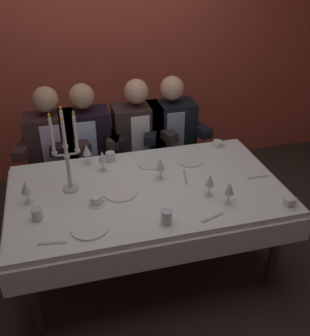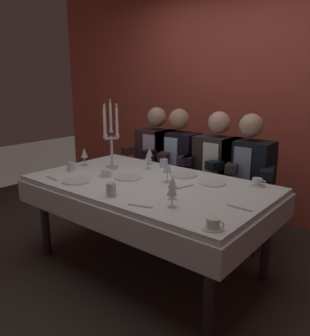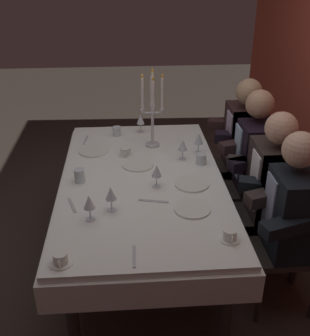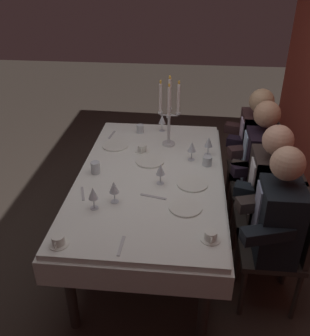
# 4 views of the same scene
# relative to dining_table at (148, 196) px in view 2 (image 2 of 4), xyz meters

# --- Properties ---
(ground_plane) EXTENTS (12.00, 12.00, 0.00)m
(ground_plane) POSITION_rel_dining_table_xyz_m (0.00, 0.00, -0.62)
(ground_plane) COLOR #352D26
(back_wall) EXTENTS (6.00, 0.12, 2.70)m
(back_wall) POSITION_rel_dining_table_xyz_m (0.00, 1.66, 0.73)
(back_wall) COLOR #C84F3D
(back_wall) RESTS_ON ground_plane
(dining_table) EXTENTS (1.94, 1.14, 0.74)m
(dining_table) POSITION_rel_dining_table_xyz_m (0.00, 0.00, 0.00)
(dining_table) COLOR white
(dining_table) RESTS_ON ground_plane
(candelabra) EXTENTS (0.19, 0.19, 0.62)m
(candelabra) POSITION_rel_dining_table_xyz_m (-0.52, 0.11, 0.42)
(candelabra) COLOR silver
(candelabra) RESTS_ON dining_table
(dinner_plate_0) EXTENTS (0.23, 0.23, 0.01)m
(dinner_plate_0) POSITION_rel_dining_table_xyz_m (0.11, 0.33, 0.13)
(dinner_plate_0) COLOR white
(dinner_plate_0) RESTS_ON dining_table
(dinner_plate_1) EXTENTS (0.23, 0.23, 0.01)m
(dinner_plate_1) POSITION_rel_dining_table_xyz_m (-0.19, -0.02, 0.13)
(dinner_plate_1) COLOR white
(dinner_plate_1) RESTS_ON dining_table
(dinner_plate_2) EXTENTS (0.22, 0.22, 0.01)m
(dinner_plate_2) POSITION_rel_dining_table_xyz_m (0.41, 0.28, 0.13)
(dinner_plate_2) COLOR white
(dinner_plate_2) RESTS_ON dining_table
(dinner_plate_3) EXTENTS (0.23, 0.23, 0.01)m
(dinner_plate_3) POSITION_rel_dining_table_xyz_m (-0.45, -0.36, 0.13)
(dinner_plate_3) COLOR white
(dinner_plate_3) RESTS_ON dining_table
(wine_glass_0) EXTENTS (0.07, 0.07, 0.16)m
(wine_glass_0) POSITION_rel_dining_table_xyz_m (-0.26, 0.31, 0.24)
(wine_glass_0) COLOR silver
(wine_glass_0) RESTS_ON dining_table
(wine_glass_1) EXTENTS (0.07, 0.07, 0.16)m
(wine_glass_1) POSITION_rel_dining_table_xyz_m (0.39, -0.20, 0.24)
(wine_glass_1) COLOR silver
(wine_glass_1) RESTS_ON dining_table
(wine_glass_2) EXTENTS (0.07, 0.07, 0.16)m
(wine_glass_2) POSITION_rel_dining_table_xyz_m (-0.36, 0.45, 0.24)
(wine_glass_2) COLOR silver
(wine_glass_2) RESTS_ON dining_table
(wine_glass_3) EXTENTS (0.07, 0.07, 0.16)m
(wine_glass_3) POSITION_rel_dining_table_xyz_m (-0.81, 0.03, 0.23)
(wine_glass_3) COLOR silver
(wine_glass_3) RESTS_ON dining_table
(wine_glass_4) EXTENTS (0.07, 0.07, 0.16)m
(wine_glass_4) POSITION_rel_dining_table_xyz_m (0.47, -0.32, 0.23)
(wine_glass_4) COLOR silver
(wine_glass_4) RESTS_ON dining_table
(wine_glass_5) EXTENTS (0.07, 0.07, 0.16)m
(wine_glass_5) POSITION_rel_dining_table_xyz_m (0.12, 0.09, 0.23)
(wine_glass_5) COLOR silver
(wine_glass_5) RESTS_ON dining_table
(water_tumbler_0) EXTENTS (0.07, 0.07, 0.08)m
(water_tumbler_0) POSITION_rel_dining_table_xyz_m (-0.75, -0.18, 0.16)
(water_tumbler_0) COLOR silver
(water_tumbler_0) RESTS_ON dining_table
(water_tumbler_1) EXTENTS (0.07, 0.07, 0.09)m
(water_tumbler_1) POSITION_rel_dining_table_xyz_m (0.02, -0.42, 0.17)
(water_tumbler_1) COLOR silver
(water_tumbler_1) RESTS_ON dining_table
(water_tumbler_2) EXTENTS (0.07, 0.07, 0.08)m
(water_tumbler_2) POSITION_rel_dining_table_xyz_m (-0.19, 0.44, 0.16)
(water_tumbler_2) COLOR silver
(water_tumbler_2) RESTS_ON dining_table
(coffee_cup_0) EXTENTS (0.13, 0.12, 0.06)m
(coffee_cup_0) POSITION_rel_dining_table_xyz_m (0.85, -0.45, 0.15)
(coffee_cup_0) COLOR white
(coffee_cup_0) RESTS_ON dining_table
(coffee_cup_1) EXTENTS (0.13, 0.12, 0.06)m
(coffee_cup_1) POSITION_rel_dining_table_xyz_m (-0.37, -0.11, 0.15)
(coffee_cup_1) COLOR white
(coffee_cup_1) RESTS_ON dining_table
(coffee_cup_2) EXTENTS (0.13, 0.12, 0.06)m
(coffee_cup_2) POSITION_rel_dining_table_xyz_m (0.72, 0.44, 0.15)
(coffee_cup_2) COLOR white
(coffee_cup_2) RESTS_ON dining_table
(fork_0) EXTENTS (0.17, 0.04, 0.01)m
(fork_0) POSITION_rel_dining_table_xyz_m (-0.67, -0.43, 0.12)
(fork_0) COLOR #B7B7BC
(fork_0) RESTS_ON dining_table
(knife_1) EXTENTS (0.06, 0.19, 0.01)m
(knife_1) POSITION_rel_dining_table_xyz_m (0.30, 0.06, 0.12)
(knife_1) COLOR #B7B7BC
(knife_1) RESTS_ON dining_table
(fork_2) EXTENTS (0.17, 0.02, 0.01)m
(fork_2) POSITION_rel_dining_table_xyz_m (0.83, -0.08, 0.12)
(fork_2) COLOR #B7B7BC
(fork_2) RESTS_ON dining_table
(fork_3) EXTENTS (0.17, 0.07, 0.01)m
(fork_3) POSITION_rel_dining_table_xyz_m (0.32, -0.45, 0.12)
(fork_3) COLOR #B7B7BC
(fork_3) RESTS_ON dining_table
(seated_diner_0) EXTENTS (0.63, 0.48, 1.24)m
(seated_diner_0) POSITION_rel_dining_table_xyz_m (-0.63, 0.89, 0.11)
(seated_diner_0) COLOR #2F2925
(seated_diner_0) RESTS_ON ground_plane
(seated_diner_1) EXTENTS (0.63, 0.48, 1.24)m
(seated_diner_1) POSITION_rel_dining_table_xyz_m (-0.33, 0.89, 0.11)
(seated_diner_1) COLOR #2F2925
(seated_diner_1) RESTS_ON ground_plane
(seated_diner_2) EXTENTS (0.63, 0.48, 1.24)m
(seated_diner_2) POSITION_rel_dining_table_xyz_m (0.13, 0.89, 0.11)
(seated_diner_2) COLOR #2F2925
(seated_diner_2) RESTS_ON ground_plane
(seated_diner_3) EXTENTS (0.63, 0.48, 1.24)m
(seated_diner_3) POSITION_rel_dining_table_xyz_m (0.44, 0.89, 0.11)
(seated_diner_3) COLOR #2F2925
(seated_diner_3) RESTS_ON ground_plane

